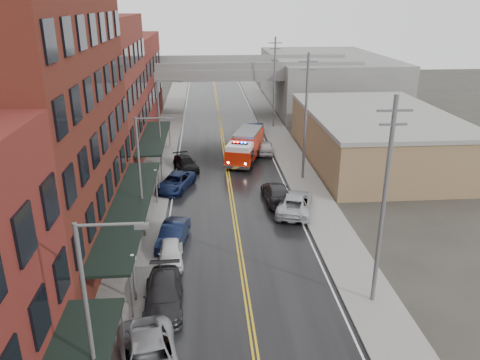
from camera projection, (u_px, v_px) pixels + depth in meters
road at (232, 202)px, 40.48m from camera, size 11.00×160.00×0.02m
sidewalk_left at (147, 203)px, 39.93m from camera, size 3.00×160.00×0.15m
sidewalk_right at (315, 198)px, 40.98m from camera, size 3.00×160.00×0.15m
curb_left at (166, 203)px, 40.05m from camera, size 0.30×160.00×0.15m
curb_right at (296, 199)px, 40.86m from camera, size 0.30×160.00×0.15m
brick_building_b at (30, 123)px, 29.79m from camera, size 9.00×20.00×18.00m
brick_building_c at (92, 95)px, 46.62m from camera, size 9.00×15.00×15.00m
brick_building_far at (122, 82)px, 63.45m from camera, size 9.00×20.00×12.00m
tan_building at (375, 138)px, 50.04m from camera, size 14.00×22.00×5.00m
right_far_block at (325, 80)px, 77.58m from camera, size 18.00×30.00×8.00m
awning_1 at (130, 206)px, 32.36m from camera, size 2.60×18.00×3.09m
awning_2 at (154, 137)px, 48.65m from camera, size 2.60×13.00×3.09m
globe_lamp_1 at (133, 267)px, 26.16m from camera, size 0.44×0.44×3.12m
globe_lamp_2 at (156, 179)px, 39.20m from camera, size 0.44×0.44×3.12m
street_lamp_0 at (94, 314)px, 17.67m from camera, size 2.64×0.22×9.00m
street_lamp_1 at (143, 171)px, 32.57m from camera, size 2.64×0.22×9.00m
street_lamp_2 at (162, 118)px, 47.47m from camera, size 2.64×0.22×9.00m
utility_pole_0 at (384, 202)px, 24.77m from camera, size 1.80×0.24×12.00m
utility_pole_1 at (306, 116)px, 43.40m from camera, size 1.80×0.24×12.00m
utility_pole_2 at (274, 81)px, 62.02m from camera, size 1.80×0.24×12.00m
overpass at (218, 76)px, 68.13m from camera, size 40.00×10.00×7.50m
fire_truck at (245, 146)px, 50.52m from camera, size 5.13×8.67×3.02m
parked_car_left_3 at (164, 295)px, 26.34m from camera, size 2.33×5.38×1.54m
parked_car_left_4 at (171, 252)px, 30.95m from camera, size 1.82×4.08×1.37m
parked_car_left_5 at (173, 234)px, 33.17m from camera, size 2.40×4.83×1.52m
parked_car_left_6 at (176, 182)px, 42.84m from camera, size 3.99×5.70×1.45m
parked_car_left_7 at (186, 163)px, 47.96m from camera, size 3.17×4.94×1.33m
parked_car_right_0 at (295, 203)px, 38.25m from camera, size 4.14×6.36×1.63m
parked_car_right_1 at (277, 193)px, 40.29m from camera, size 2.37×5.44×1.56m
parked_car_right_2 at (265, 147)px, 53.15m from camera, size 2.07×4.52×1.50m
parked_car_right_3 at (256, 129)px, 60.30m from camera, size 2.66×5.28×1.66m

